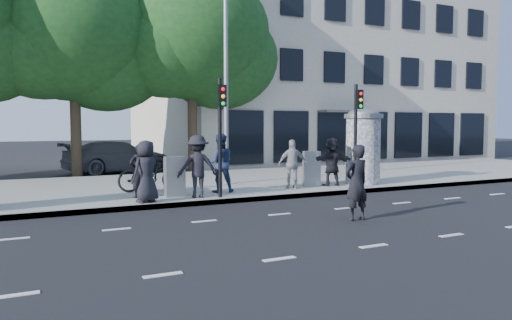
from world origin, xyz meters
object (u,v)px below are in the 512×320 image
ped_f (332,162)px  cabinet_right (312,168)px  traffic_pole_far (357,125)px  ped_a (146,171)px  ped_d (198,166)px  street_lamp (227,50)px  ad_column_right (363,144)px  ped_c (220,163)px  cabinet_left (174,176)px  bicycle (151,174)px  ped_b (139,171)px  car_right (118,157)px  traffic_pole_near (221,125)px  ped_e (293,164)px  man_road (357,183)px

ped_f → cabinet_right: size_ratio=1.40×
traffic_pole_far → ped_a: (-6.94, 0.06, -1.24)m
ped_d → street_lamp: bearing=-117.3°
traffic_pole_far → ad_column_right: bearing=42.2°
street_lamp → ped_c: size_ratio=4.42×
cabinet_right → ped_c: bearing=-156.4°
ped_c → cabinet_left: size_ratio=1.55×
ped_c → ad_column_right: bearing=-166.8°
bicycle → cabinet_left: bearing=-163.9°
traffic_pole_far → street_lamp: (-3.40, 2.84, 2.56)m
ped_b → cabinet_left: bearing=161.8°
ped_d → car_right: size_ratio=0.36×
car_right → ped_f: bearing=-163.1°
traffic_pole_far → bicycle: size_ratio=1.64×
ad_column_right → traffic_pole_far: size_ratio=0.78×
ped_f → ped_d: bearing=16.2°
traffic_pole_far → ped_b: (-6.91, 0.97, -1.31)m
bicycle → cabinet_left: size_ratio=1.77×
ped_b → bicycle: 1.40m
traffic_pole_near → ped_b: 2.67m
cabinet_right → ad_column_right: bearing=14.8°
ped_f → cabinet_right: 0.73m
bicycle → cabinet_right: size_ratio=1.76×
bicycle → ped_d: bearing=-152.4°
traffic_pole_far → ped_d: traffic_pole_far is taller
cabinet_left → cabinet_right: 4.95m
traffic_pole_near → street_lamp: street_lamp is taller
traffic_pole_far → street_lamp: bearing=140.1°
ad_column_right → traffic_pole_far: 1.52m
cabinet_right → traffic_pole_far: bearing=-27.4°
ped_d → traffic_pole_near: bearing=165.0°
traffic_pole_far → street_lamp: 5.12m
traffic_pole_near → ped_e: (2.87, 0.82, -1.28)m
ped_a → ped_b: ped_a is taller
ped_a → ped_c: 2.70m
street_lamp → ped_f: bearing=-34.0°
ped_b → street_lamp: bearing=-159.2°
ped_b → cabinet_left: size_ratio=1.32×
ped_f → cabinet_right: (-0.60, 0.33, -0.24)m
man_road → ped_d: bearing=-64.1°
traffic_pole_far → ped_c: size_ratio=1.88×
traffic_pole_near → ped_a: bearing=178.5°
ped_b → traffic_pole_near: bearing=148.1°
ped_f → car_right: bearing=-50.5°
traffic_pole_far → ped_c: 4.68m
ped_a → man_road: 5.58m
bicycle → ad_column_right: bearing=-96.8°
traffic_pole_far → traffic_pole_near: bearing=180.0°
traffic_pole_far → cabinet_right: bearing=131.0°
cabinet_left → street_lamp: bearing=42.6°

